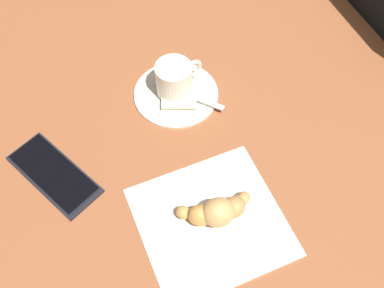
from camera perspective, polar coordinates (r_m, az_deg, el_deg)
ground_plane at (r=0.71m, az=0.57°, el=0.07°), size 1.80×1.80×0.00m
saucer at (r=0.77m, az=-2.01°, el=6.37°), size 0.14×0.14×0.01m
espresso_cup at (r=0.75m, az=-2.18°, el=8.18°), size 0.06×0.08×0.06m
teaspoon at (r=0.76m, az=-1.96°, el=6.81°), size 0.12×0.08×0.01m
sugar_packet at (r=0.74m, az=-1.65°, el=5.07°), size 0.05×0.06×0.01m
napkin at (r=0.65m, az=2.39°, el=-9.61°), size 0.22×0.23×0.00m
croissant at (r=0.63m, az=3.19°, el=-8.37°), size 0.07×0.11×0.04m
cell_phone at (r=0.71m, az=-16.87°, el=-3.54°), size 0.16×0.10×0.01m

